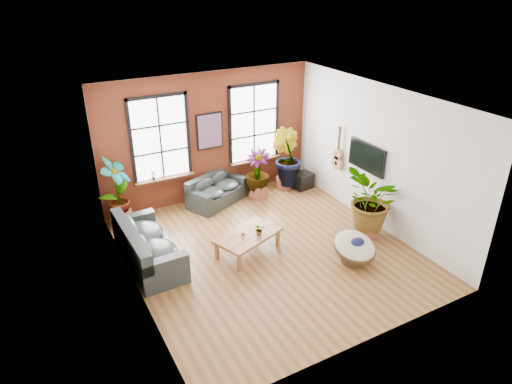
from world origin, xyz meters
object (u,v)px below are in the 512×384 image
at_px(sofa_back, 216,190).
at_px(papasan_chair, 355,248).
at_px(sofa_left, 146,246).
at_px(coffee_table, 248,236).

height_order(sofa_back, papasan_chair, sofa_back).
relative_size(sofa_left, papasan_chair, 2.27).
bearing_deg(sofa_back, papasan_chair, -95.16).
height_order(sofa_left, coffee_table, sofa_left).
xyz_separation_m(sofa_left, papasan_chair, (3.99, -2.14, -0.05)).
height_order(sofa_back, sofa_left, sofa_left).
bearing_deg(papasan_chair, sofa_back, 104.76).
xyz_separation_m(sofa_back, coffee_table, (-0.39, -2.65, 0.07)).
bearing_deg(sofa_left, papasan_chair, -119.87).
distance_m(sofa_back, sofa_left, 3.19).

